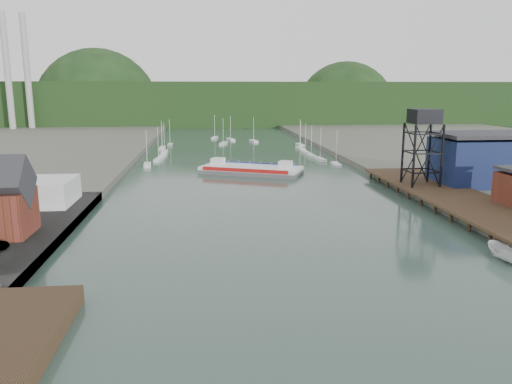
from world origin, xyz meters
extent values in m
plane|color=#293F38|center=(0.00, 0.00, 0.00)|extent=(600.00, 600.00, 0.00)
cube|color=black|center=(-29.00, 0.00, 0.90)|extent=(10.00, 18.00, 1.80)
cube|color=black|center=(37.00, 45.00, 1.90)|extent=(14.00, 70.00, 0.50)
cylinder|color=black|center=(31.00, 45.00, 0.80)|extent=(0.60, 0.60, 2.20)
cylinder|color=black|center=(43.00, 45.00, 0.80)|extent=(0.60, 0.60, 2.20)
cube|color=silver|center=(-44.00, 50.00, 3.85)|extent=(18.00, 12.00, 4.50)
cylinder|color=black|center=(32.00, 55.00, 8.65)|extent=(0.50, 0.50, 13.00)
cylinder|color=black|center=(38.00, 55.00, 8.65)|extent=(0.50, 0.50, 13.00)
cylinder|color=black|center=(32.00, 61.00, 8.65)|extent=(0.50, 0.50, 13.00)
cylinder|color=black|center=(38.00, 61.00, 8.65)|extent=(0.50, 0.50, 13.00)
cube|color=black|center=(35.00, 58.00, 16.65)|extent=(5.50, 5.50, 3.00)
cube|color=#0D123B|center=(50.00, 60.00, 6.60)|extent=(20.00, 14.00, 10.00)
cube|color=#2D2D33|center=(50.00, 60.00, 12.50)|extent=(20.50, 14.50, 0.80)
cube|color=silver|center=(-27.54, 103.89, 0.35)|extent=(2.67, 7.65, 0.90)
cube|color=silver|center=(-25.28, 115.30, 0.35)|extent=(2.81, 7.67, 0.90)
cube|color=silver|center=(-24.71, 124.17, 0.35)|extent=(2.35, 7.59, 0.90)
cube|color=silver|center=(-24.81, 134.09, 0.35)|extent=(2.01, 7.50, 0.90)
cube|color=silver|center=(-26.64, 146.33, 0.35)|extent=(2.00, 7.50, 0.90)
cube|color=silver|center=(-24.32, 156.17, 0.35)|extent=(2.16, 7.54, 0.90)
cube|color=silver|center=(27.56, 99.03, 0.35)|extent=(2.53, 7.62, 0.90)
cube|color=silver|center=(25.46, 110.51, 0.35)|extent=(2.76, 7.67, 0.90)
cube|color=silver|center=(24.46, 119.29, 0.35)|extent=(2.22, 7.56, 0.90)
cube|color=silver|center=(24.27, 128.28, 0.35)|extent=(2.18, 7.54, 0.90)
cube|color=silver|center=(24.67, 139.38, 0.35)|extent=(2.46, 7.61, 0.90)
cube|color=silver|center=(26.78, 150.99, 0.35)|extent=(2.48, 7.61, 0.90)
cube|color=silver|center=(-3.16, 160.00, 0.35)|extent=(3.78, 7.76, 0.90)
cube|color=silver|center=(10.04, 168.00, 0.35)|extent=(3.31, 7.74, 0.90)
cube|color=silver|center=(0.66, 176.00, 0.35)|extent=(3.76, 7.76, 0.90)
cube|color=silver|center=(-6.11, 184.00, 0.35)|extent=(3.40, 7.74, 0.90)
cylinder|color=#AFAFA9|center=(-110.00, 230.00, 30.00)|extent=(3.20, 3.20, 60.00)
cylinder|color=#AFAFA9|center=(-102.00, 235.00, 30.00)|extent=(3.20, 3.20, 60.00)
cube|color=black|center=(0.00, 300.00, 12.00)|extent=(500.00, 120.00, 28.00)
sphere|color=black|center=(-80.00, 300.00, 8.00)|extent=(80.00, 80.00, 80.00)
sphere|color=black|center=(90.00, 310.00, 6.00)|extent=(70.00, 70.00, 70.00)
cube|color=#555558|center=(1.45, 88.20, 0.53)|extent=(28.42, 20.42, 1.06)
cube|color=silver|center=(1.45, 88.20, 1.48)|extent=(28.42, 20.42, 0.85)
cube|color=#B21514|center=(-0.73, 83.33, 1.69)|extent=(21.29, 9.62, 0.95)
cube|color=#161C9A|center=(3.62, 93.07, 1.69)|extent=(21.29, 9.62, 0.95)
cube|color=silver|center=(-7.23, 92.08, 2.75)|extent=(4.19, 4.19, 2.11)
cube|color=silver|center=(10.13, 84.32, 2.75)|extent=(4.19, 4.19, 2.11)
imported|color=silver|center=(28.24, 16.10, 1.16)|extent=(2.72, 6.16, 2.32)
camera|label=1|loc=(-10.79, -42.76, 22.41)|focal=35.00mm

